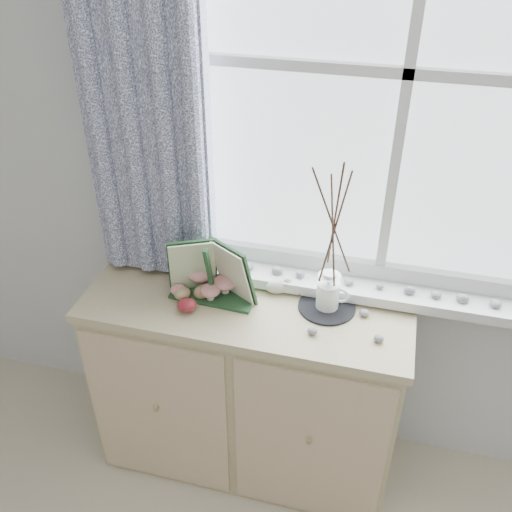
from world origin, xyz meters
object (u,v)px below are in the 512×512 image
(toadstool_cluster, at_px, (206,280))
(twig_pitcher, at_px, (334,222))
(sideboard, at_px, (247,386))
(botanical_book, at_px, (208,275))

(toadstool_cluster, xyz_separation_m, twig_pitcher, (0.44, 0.02, 0.30))
(sideboard, xyz_separation_m, twig_pitcher, (0.29, 0.06, 0.78))
(twig_pitcher, bearing_deg, botanical_book, -167.17)
(sideboard, relative_size, toadstool_cluster, 5.17)
(toadstool_cluster, height_order, twig_pitcher, twig_pitcher)
(sideboard, height_order, toadstool_cluster, toadstool_cluster)
(botanical_book, relative_size, twig_pitcher, 0.58)
(sideboard, relative_size, botanical_book, 3.33)
(twig_pitcher, bearing_deg, toadstool_cluster, -175.51)
(sideboard, relative_size, twig_pitcher, 1.94)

